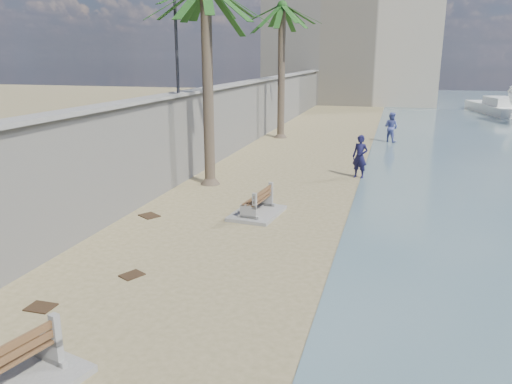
{
  "coord_description": "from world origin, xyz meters",
  "views": [
    {
      "loc": [
        3.29,
        -6.46,
        5.03
      ],
      "look_at": [
        -0.5,
        7.0,
        1.2
      ],
      "focal_mm": 35.0,
      "sensor_mm": 36.0,
      "label": 1
    }
  ],
  "objects_px": {
    "palm_back": "(282,8)",
    "person_a": "(360,154)",
    "bench_near": "(2,372)",
    "bench_far": "(257,204)",
    "yacht_far": "(496,109)",
    "person_b": "(391,126)"
  },
  "relations": [
    {
      "from": "bench_far",
      "to": "palm_back",
      "type": "xyz_separation_m",
      "value": [
        -2.85,
        15.74,
        7.39
      ]
    },
    {
      "from": "bench_near",
      "to": "person_a",
      "type": "height_order",
      "value": "person_a"
    },
    {
      "from": "bench_near",
      "to": "yacht_far",
      "type": "height_order",
      "value": "yacht_far"
    },
    {
      "from": "bench_near",
      "to": "palm_back",
      "type": "bearing_deg",
      "value": 93.5
    },
    {
      "from": "bench_near",
      "to": "person_a",
      "type": "relative_size",
      "value": 1.23
    },
    {
      "from": "palm_back",
      "to": "person_a",
      "type": "relative_size",
      "value": 4.2
    },
    {
      "from": "person_a",
      "to": "person_b",
      "type": "height_order",
      "value": "person_a"
    },
    {
      "from": "palm_back",
      "to": "yacht_far",
      "type": "relative_size",
      "value": 0.97
    },
    {
      "from": "bench_near",
      "to": "person_a",
      "type": "xyz_separation_m",
      "value": [
        4.09,
        15.84,
        0.63
      ]
    },
    {
      "from": "bench_far",
      "to": "palm_back",
      "type": "relative_size",
      "value": 0.25
    },
    {
      "from": "person_b",
      "to": "yacht_far",
      "type": "relative_size",
      "value": 0.22
    },
    {
      "from": "person_b",
      "to": "yacht_far",
      "type": "distance_m",
      "value": 20.84
    },
    {
      "from": "person_b",
      "to": "person_a",
      "type": "bearing_deg",
      "value": 115.26
    },
    {
      "from": "bench_near",
      "to": "person_b",
      "type": "relative_size",
      "value": 1.3
    },
    {
      "from": "bench_near",
      "to": "palm_back",
      "type": "distance_m",
      "value": 26.53
    },
    {
      "from": "palm_back",
      "to": "person_a",
      "type": "height_order",
      "value": "palm_back"
    },
    {
      "from": "yacht_far",
      "to": "bench_far",
      "type": "bearing_deg",
      "value": 148.55
    },
    {
      "from": "person_b",
      "to": "bench_near",
      "type": "bearing_deg",
      "value": 110.17
    },
    {
      "from": "bench_near",
      "to": "bench_far",
      "type": "distance_m",
      "value": 9.79
    },
    {
      "from": "person_a",
      "to": "person_b",
      "type": "relative_size",
      "value": 1.06
    },
    {
      "from": "palm_back",
      "to": "yacht_far",
      "type": "height_order",
      "value": "palm_back"
    },
    {
      "from": "person_a",
      "to": "person_b",
      "type": "xyz_separation_m",
      "value": [
        1.09,
        9.8,
        -0.06
      ]
    }
  ]
}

